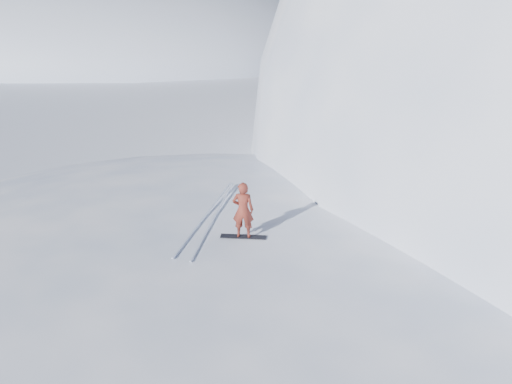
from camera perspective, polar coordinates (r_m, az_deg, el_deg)
ground at (r=14.08m, az=-4.76°, el=-19.79°), size 400.00×400.00×0.00m
near_ridge at (r=15.91m, az=3.65°, el=-14.05°), size 36.00×28.00×4.80m
far_ridge_a at (r=102.48m, az=-25.40°, el=15.03°), size 120.00×70.00×28.00m
far_ridge_c at (r=127.73m, az=2.14°, el=18.11°), size 140.00×90.00×36.00m
wind_bumps at (r=15.73m, az=-2.99°, el=-14.51°), size 16.00×14.40×1.00m
snowboard at (r=15.21m, az=-1.46°, el=-5.12°), size 1.41×0.68×0.02m
snowboarder at (r=14.82m, az=-1.50°, el=-2.07°), size 0.74×0.60×1.75m
board_tracks at (r=16.67m, az=-5.24°, el=-2.61°), size 1.62×5.92×0.04m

